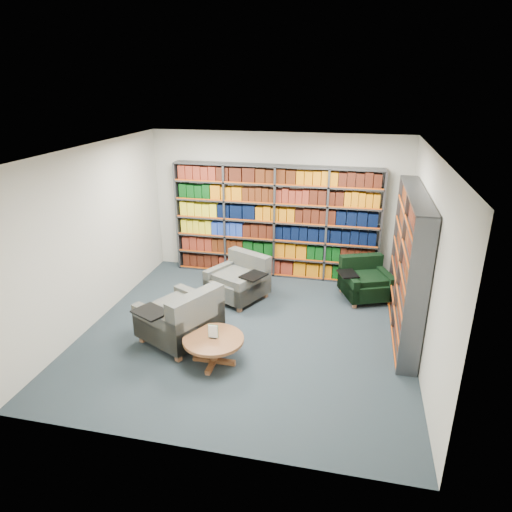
% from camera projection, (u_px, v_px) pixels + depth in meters
% --- Properties ---
extents(room_shell, '(5.02, 5.02, 2.82)m').
position_uv_depth(room_shell, '(247.00, 248.00, 6.67)').
color(room_shell, black).
rests_on(room_shell, ground).
extents(bookshelf_back, '(4.00, 0.28, 2.20)m').
position_uv_depth(bookshelf_back, '(275.00, 222.00, 8.91)').
color(bookshelf_back, '#47494F').
rests_on(bookshelf_back, ground).
extents(bookshelf_right, '(0.28, 2.50, 2.20)m').
position_uv_depth(bookshelf_right, '(408.00, 265.00, 6.85)').
color(bookshelf_right, '#47494F').
rests_on(bookshelf_right, ground).
extents(chair_teal_left, '(1.17, 1.17, 0.79)m').
position_uv_depth(chair_teal_left, '(241.00, 281.00, 8.21)').
color(chair_teal_left, '#0D1D3A').
rests_on(chair_teal_left, ground).
extents(chair_green_right, '(1.06, 1.03, 0.72)m').
position_uv_depth(chair_green_right, '(364.00, 282.00, 8.24)').
color(chair_green_right, black).
rests_on(chair_green_right, ground).
extents(chair_teal_front, '(1.31, 1.32, 0.89)m').
position_uv_depth(chair_teal_front, '(183.00, 321.00, 6.77)').
color(chair_teal_front, '#0D1D3A').
rests_on(chair_teal_front, ground).
extents(coffee_table, '(0.84, 0.84, 0.59)m').
position_uv_depth(coffee_table, '(213.00, 343.00, 6.27)').
color(coffee_table, brown).
rests_on(coffee_table, ground).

